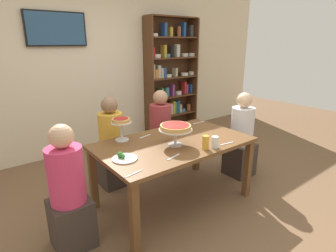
{
  "coord_description": "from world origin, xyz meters",
  "views": [
    {
      "loc": [
        -1.72,
        -2.13,
        1.78
      ],
      "look_at": [
        0.0,
        0.1,
        0.89
      ],
      "focal_mm": 28.84,
      "sensor_mm": 36.0,
      "label": 1
    }
  ],
  "objects_px": {
    "personal_pizza_stand": "(121,124)",
    "water_glass_clear_near": "(215,142)",
    "cutlery_fork_near": "(174,157)",
    "dining_table": "(174,149)",
    "deep_dish_pizza_stand": "(176,128)",
    "cutlery_knife_far": "(145,136)",
    "bookshelf": "(171,76)",
    "beer_glass_amber_tall": "(206,142)",
    "cutlery_fork_far": "(198,123)",
    "television": "(56,29)",
    "diner_head_east": "(241,141)",
    "diner_far_right": "(161,136)",
    "diner_head_west": "(69,197)",
    "salad_plate_far_diner": "(183,125)",
    "cutlery_knife_near": "(134,174)",
    "diner_far_left": "(112,149)",
    "cutlery_spare_fork": "(227,143)"
  },
  "relations": [
    {
      "from": "diner_far_left",
      "to": "cutlery_spare_fork",
      "type": "distance_m",
      "value": 1.43
    },
    {
      "from": "dining_table",
      "to": "beer_glass_amber_tall",
      "type": "distance_m",
      "value": 0.41
    },
    {
      "from": "diner_far_right",
      "to": "cutlery_fork_far",
      "type": "bearing_deg",
      "value": 33.67
    },
    {
      "from": "cutlery_knife_near",
      "to": "cutlery_knife_far",
      "type": "distance_m",
      "value": 0.91
    },
    {
      "from": "diner_far_right",
      "to": "cutlery_fork_near",
      "type": "bearing_deg",
      "value": -30.74
    },
    {
      "from": "diner_head_west",
      "to": "beer_glass_amber_tall",
      "type": "relative_size",
      "value": 8.07
    },
    {
      "from": "bookshelf",
      "to": "water_glass_clear_near",
      "type": "distance_m",
      "value": 2.76
    },
    {
      "from": "salad_plate_far_diner",
      "to": "cutlery_knife_near",
      "type": "relative_size",
      "value": 1.14
    },
    {
      "from": "diner_head_west",
      "to": "cutlery_fork_near",
      "type": "relative_size",
      "value": 6.39
    },
    {
      "from": "salad_plate_far_diner",
      "to": "cutlery_fork_near",
      "type": "xyz_separation_m",
      "value": [
        -0.69,
        -0.67,
        -0.02
      ]
    },
    {
      "from": "dining_table",
      "to": "cutlery_knife_far",
      "type": "height_order",
      "value": "cutlery_knife_far"
    },
    {
      "from": "bookshelf",
      "to": "cutlery_knife_near",
      "type": "height_order",
      "value": "bookshelf"
    },
    {
      "from": "water_glass_clear_near",
      "to": "cutlery_spare_fork",
      "type": "xyz_separation_m",
      "value": [
        0.18,
        -0.0,
        -0.06
      ]
    },
    {
      "from": "diner_head_east",
      "to": "cutlery_fork_far",
      "type": "xyz_separation_m",
      "value": [
        -0.45,
        0.37,
        0.25
      ]
    },
    {
      "from": "dining_table",
      "to": "diner_far_left",
      "type": "bearing_deg",
      "value": 114.55
    },
    {
      "from": "diner_head_west",
      "to": "cutlery_knife_near",
      "type": "height_order",
      "value": "diner_head_west"
    },
    {
      "from": "dining_table",
      "to": "beer_glass_amber_tall",
      "type": "height_order",
      "value": "beer_glass_amber_tall"
    },
    {
      "from": "diner_far_right",
      "to": "cutlery_knife_far",
      "type": "xyz_separation_m",
      "value": [
        -0.56,
        -0.47,
        0.25
      ]
    },
    {
      "from": "dining_table",
      "to": "television",
      "type": "height_order",
      "value": "television"
    },
    {
      "from": "personal_pizza_stand",
      "to": "cutlery_knife_near",
      "type": "xyz_separation_m",
      "value": [
        -0.3,
        -0.76,
        -0.19
      ]
    },
    {
      "from": "diner_head_east",
      "to": "diner_far_right",
      "type": "bearing_deg",
      "value": -47.32
    },
    {
      "from": "television",
      "to": "personal_pizza_stand",
      "type": "bearing_deg",
      "value": -88.26
    },
    {
      "from": "deep_dish_pizza_stand",
      "to": "personal_pizza_stand",
      "type": "bearing_deg",
      "value": 128.71
    },
    {
      "from": "bookshelf",
      "to": "beer_glass_amber_tall",
      "type": "distance_m",
      "value": 2.79
    },
    {
      "from": "diner_head_west",
      "to": "diner_far_right",
      "type": "xyz_separation_m",
      "value": [
        1.55,
        0.78,
        0.0
      ]
    },
    {
      "from": "diner_far_left",
      "to": "television",
      "type": "bearing_deg",
      "value": -174.75
    },
    {
      "from": "diner_head_east",
      "to": "cutlery_spare_fork",
      "type": "xyz_separation_m",
      "value": [
        -0.75,
        -0.37,
        0.25
      ]
    },
    {
      "from": "diner_far_right",
      "to": "cutlery_fork_near",
      "type": "relative_size",
      "value": 6.39
    },
    {
      "from": "dining_table",
      "to": "diner_head_east",
      "type": "relative_size",
      "value": 1.44
    },
    {
      "from": "personal_pizza_stand",
      "to": "water_glass_clear_near",
      "type": "relative_size",
      "value": 2.1
    },
    {
      "from": "bookshelf",
      "to": "beer_glass_amber_tall",
      "type": "height_order",
      "value": "bookshelf"
    },
    {
      "from": "diner_far_right",
      "to": "beer_glass_amber_tall",
      "type": "bearing_deg",
      "value": -13.79
    },
    {
      "from": "cutlery_fork_near",
      "to": "cutlery_fork_far",
      "type": "distance_m",
      "value": 1.17
    },
    {
      "from": "diner_far_right",
      "to": "diner_far_left",
      "type": "bearing_deg",
      "value": -89.96
    },
    {
      "from": "bookshelf",
      "to": "television",
      "type": "xyz_separation_m",
      "value": [
        -2.02,
        0.1,
        0.82
      ]
    },
    {
      "from": "bookshelf",
      "to": "diner_head_east",
      "type": "bearing_deg",
      "value": -100.87
    },
    {
      "from": "diner_far_right",
      "to": "diner_far_left",
      "type": "relative_size",
      "value": 1.0
    },
    {
      "from": "bookshelf",
      "to": "salad_plate_far_diner",
      "type": "height_order",
      "value": "bookshelf"
    },
    {
      "from": "dining_table",
      "to": "cutlery_knife_far",
      "type": "relative_size",
      "value": 9.19
    },
    {
      "from": "dining_table",
      "to": "bookshelf",
      "type": "height_order",
      "value": "bookshelf"
    },
    {
      "from": "diner_head_west",
      "to": "salad_plate_far_diner",
      "type": "relative_size",
      "value": 5.59
    },
    {
      "from": "deep_dish_pizza_stand",
      "to": "cutlery_knife_near",
      "type": "relative_size",
      "value": 1.94
    },
    {
      "from": "diner_head_east",
      "to": "cutlery_fork_near",
      "type": "xyz_separation_m",
      "value": [
        -1.41,
        -0.3,
        0.25
      ]
    },
    {
      "from": "personal_pizza_stand",
      "to": "cutlery_fork_far",
      "type": "distance_m",
      "value": 1.14
    },
    {
      "from": "diner_far_right",
      "to": "cutlery_knife_near",
      "type": "xyz_separation_m",
      "value": [
        -1.13,
        -1.17,
        0.25
      ]
    },
    {
      "from": "diner_head_west",
      "to": "water_glass_clear_near",
      "type": "xyz_separation_m",
      "value": [
        1.37,
        -0.4,
        0.31
      ]
    },
    {
      "from": "dining_table",
      "to": "water_glass_clear_near",
      "type": "xyz_separation_m",
      "value": [
        0.22,
        -0.4,
        0.14
      ]
    },
    {
      "from": "dining_table",
      "to": "deep_dish_pizza_stand",
      "type": "height_order",
      "value": "deep_dish_pizza_stand"
    },
    {
      "from": "diner_head_west",
      "to": "cutlery_spare_fork",
      "type": "height_order",
      "value": "diner_head_west"
    },
    {
      "from": "water_glass_clear_near",
      "to": "cutlery_fork_near",
      "type": "relative_size",
      "value": 0.67
    }
  ]
}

